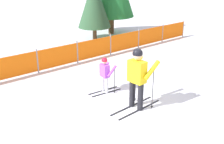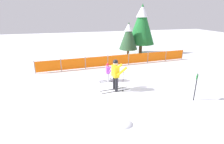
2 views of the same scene
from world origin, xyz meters
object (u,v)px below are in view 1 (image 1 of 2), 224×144
object	(u,v)px
skier_adult	(138,73)
conifer_near	(94,2)
safety_fence	(95,48)
skier_child	(105,72)

from	to	relation	value
skier_adult	conifer_near	world-z (taller)	conifer_near
skier_adult	safety_fence	bearing A→B (deg)	64.93
skier_adult	safety_fence	world-z (taller)	skier_adult
safety_fence	skier_child	bearing A→B (deg)	-117.91
conifer_near	safety_fence	bearing A→B (deg)	-123.45
skier_adult	safety_fence	xyz separation A→B (m)	(1.55, 4.52, -0.60)
skier_adult	conifer_near	size ratio (longest dim) A/B	0.55
skier_child	skier_adult	bearing A→B (deg)	-84.01
skier_adult	skier_child	bearing A→B (deg)	87.50
skier_child	safety_fence	size ratio (longest dim) A/B	0.09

